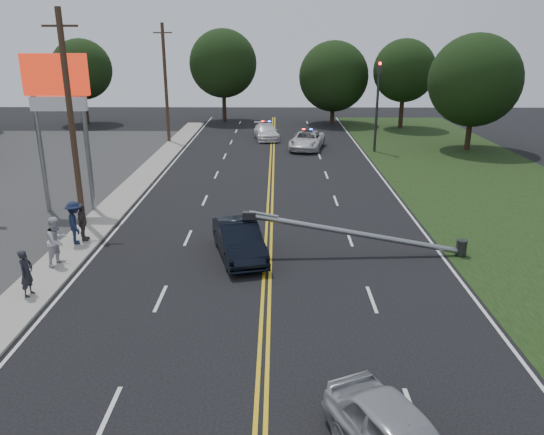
{
  "coord_description": "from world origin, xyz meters",
  "views": [
    {
      "loc": [
        0.37,
        -12.65,
        8.59
      ],
      "look_at": [
        0.18,
        7.92,
        1.7
      ],
      "focal_mm": 35.0,
      "sensor_mm": 36.0,
      "label": 1
    }
  ],
  "objects_px": {
    "bystander_a": "(26,273)",
    "bystander_d": "(83,222)",
    "pylon_sign": "(58,96)",
    "utility_pole_mid": "(71,120)",
    "emergency_a": "(307,140)",
    "fallen_streetlight": "(368,235)",
    "emergency_b": "(266,132)",
    "bystander_b": "(57,241)",
    "utility_pole_far": "(166,83)",
    "traffic_signal": "(377,99)",
    "bystander_c": "(75,223)",
    "crashed_sedan": "(239,240)"
  },
  "relations": [
    {
      "from": "bystander_a",
      "to": "bystander_d",
      "type": "height_order",
      "value": "bystander_d"
    },
    {
      "from": "pylon_sign",
      "to": "utility_pole_mid",
      "type": "height_order",
      "value": "utility_pole_mid"
    },
    {
      "from": "emergency_a",
      "to": "bystander_d",
      "type": "height_order",
      "value": "bystander_d"
    },
    {
      "from": "fallen_streetlight",
      "to": "emergency_b",
      "type": "xyz_separation_m",
      "value": [
        -4.81,
        27.51,
        -0.23
      ]
    },
    {
      "from": "fallen_streetlight",
      "to": "bystander_b",
      "type": "relative_size",
      "value": 4.74
    },
    {
      "from": "fallen_streetlight",
      "to": "bystander_a",
      "type": "bearing_deg",
      "value": -162.24
    },
    {
      "from": "utility_pole_far",
      "to": "fallen_streetlight",
      "type": "bearing_deg",
      "value": -62.76
    },
    {
      "from": "pylon_sign",
      "to": "traffic_signal",
      "type": "distance_m",
      "value": 24.75
    },
    {
      "from": "bystander_b",
      "to": "emergency_b",
      "type": "bearing_deg",
      "value": 6.38
    },
    {
      "from": "traffic_signal",
      "to": "fallen_streetlight",
      "type": "relative_size",
      "value": 0.75
    },
    {
      "from": "bystander_c",
      "to": "pylon_sign",
      "type": "bearing_deg",
      "value": -3.92
    },
    {
      "from": "emergency_a",
      "to": "emergency_b",
      "type": "xyz_separation_m",
      "value": [
        -3.5,
        4.48,
        -0.04
      ]
    },
    {
      "from": "traffic_signal",
      "to": "bystander_a",
      "type": "xyz_separation_m",
      "value": [
        -16.58,
        -25.99,
        -3.25
      ]
    },
    {
      "from": "crashed_sedan",
      "to": "bystander_d",
      "type": "relative_size",
      "value": 2.72
    },
    {
      "from": "pylon_sign",
      "to": "bystander_b",
      "type": "distance_m",
      "value": 9.05
    },
    {
      "from": "utility_pole_mid",
      "to": "emergency_a",
      "type": "distance_m",
      "value": 22.96
    },
    {
      "from": "emergency_a",
      "to": "bystander_b",
      "type": "xyz_separation_m",
      "value": [
        -11.15,
        -24.31,
        0.38
      ]
    },
    {
      "from": "utility_pole_far",
      "to": "pylon_sign",
      "type": "bearing_deg",
      "value": -93.72
    },
    {
      "from": "emergency_b",
      "to": "emergency_a",
      "type": "bearing_deg",
      "value": -61.06
    },
    {
      "from": "utility_pole_far",
      "to": "emergency_a",
      "type": "xyz_separation_m",
      "value": [
        12.07,
        -2.97,
        -4.35
      ]
    },
    {
      "from": "fallen_streetlight",
      "to": "bystander_c",
      "type": "bearing_deg",
      "value": 175.44
    },
    {
      "from": "utility_pole_mid",
      "to": "bystander_c",
      "type": "height_order",
      "value": "utility_pole_mid"
    },
    {
      "from": "utility_pole_far",
      "to": "emergency_b",
      "type": "relative_size",
      "value": 2.12
    },
    {
      "from": "utility_pole_mid",
      "to": "emergency_a",
      "type": "xyz_separation_m",
      "value": [
        12.07,
        19.03,
        -4.35
      ]
    },
    {
      "from": "bystander_b",
      "to": "bystander_c",
      "type": "height_order",
      "value": "bystander_b"
    },
    {
      "from": "emergency_a",
      "to": "bystander_d",
      "type": "xyz_separation_m",
      "value": [
        -11.09,
        -21.64,
        0.23
      ]
    },
    {
      "from": "emergency_a",
      "to": "utility_pole_far",
      "type": "bearing_deg",
      "value": 178.62
    },
    {
      "from": "bystander_c",
      "to": "bystander_d",
      "type": "distance_m",
      "value": 0.44
    },
    {
      "from": "bystander_b",
      "to": "utility_pole_far",
      "type": "bearing_deg",
      "value": 23.21
    },
    {
      "from": "traffic_signal",
      "to": "emergency_b",
      "type": "distance_m",
      "value": 11.06
    },
    {
      "from": "utility_pole_mid",
      "to": "bystander_d",
      "type": "relative_size",
      "value": 5.95
    },
    {
      "from": "pylon_sign",
      "to": "utility_pole_far",
      "type": "height_order",
      "value": "utility_pole_far"
    },
    {
      "from": "crashed_sedan",
      "to": "bystander_d",
      "type": "xyz_separation_m",
      "value": [
        -7.03,
        1.55,
        0.21
      ]
    },
    {
      "from": "fallen_streetlight",
      "to": "traffic_signal",
      "type": "bearing_deg",
      "value": 79.41
    },
    {
      "from": "bystander_b",
      "to": "crashed_sedan",
      "type": "bearing_deg",
      "value": -59.71
    },
    {
      "from": "traffic_signal",
      "to": "bystander_a",
      "type": "height_order",
      "value": "traffic_signal"
    },
    {
      "from": "utility_pole_far",
      "to": "bystander_c",
      "type": "distance_m",
      "value": 25.33
    },
    {
      "from": "pylon_sign",
      "to": "utility_pole_far",
      "type": "relative_size",
      "value": 0.8
    },
    {
      "from": "bystander_a",
      "to": "bystander_b",
      "type": "xyz_separation_m",
      "value": [
        0.0,
        2.71,
        0.15
      ]
    },
    {
      "from": "pylon_sign",
      "to": "utility_pole_far",
      "type": "xyz_separation_m",
      "value": [
        1.3,
        20.0,
        -0.91
      ]
    },
    {
      "from": "emergency_b",
      "to": "bystander_b",
      "type": "relative_size",
      "value": 2.4
    },
    {
      "from": "traffic_signal",
      "to": "emergency_a",
      "type": "height_order",
      "value": "traffic_signal"
    },
    {
      "from": "emergency_b",
      "to": "bystander_c",
      "type": "distance_m",
      "value": 27.63
    },
    {
      "from": "fallen_streetlight",
      "to": "emergency_b",
      "type": "distance_m",
      "value": 27.93
    },
    {
      "from": "utility_pole_mid",
      "to": "bystander_b",
      "type": "distance_m",
      "value": 6.67
    },
    {
      "from": "utility_pole_mid",
      "to": "bystander_d",
      "type": "height_order",
      "value": "utility_pole_mid"
    },
    {
      "from": "fallen_streetlight",
      "to": "utility_pole_mid",
      "type": "distance_m",
      "value": 14.58
    },
    {
      "from": "utility_pole_far",
      "to": "bystander_d",
      "type": "xyz_separation_m",
      "value": [
        0.98,
        -24.61,
        -4.12
      ]
    },
    {
      "from": "bystander_c",
      "to": "emergency_b",
      "type": "bearing_deg",
      "value": -43.05
    },
    {
      "from": "utility_pole_mid",
      "to": "bystander_a",
      "type": "bearing_deg",
      "value": -83.46
    }
  ]
}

